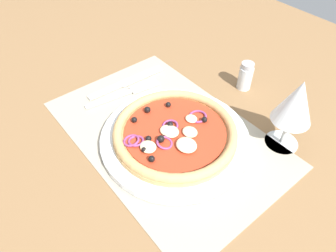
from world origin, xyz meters
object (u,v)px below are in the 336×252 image
pizza (173,133)px  pepper_shaker (247,77)px  knife (127,82)px  fork (127,92)px  wine_glass (296,103)px  plate (173,139)px

pizza → pepper_shaker: 24.33cm
pizza → knife: 21.81cm
fork → wine_glass: size_ratio=1.21×
knife → pepper_shaker: size_ratio=2.99×
knife → wine_glass: 38.24cm
plate → knife: (-21.36, 3.67, -0.42)cm
wine_glass → fork: bearing=-154.3°
fork → knife: knife is taller
plate → fork: (-18.07, 1.39, -0.45)cm
pizza → wine_glass: 22.55cm
wine_glass → plate: bearing=-128.9°
pizza → knife: size_ratio=1.19×
plate → fork: 18.13cm
knife → pepper_shaker: bearing=-40.6°
plate → pepper_shaker: pepper_shaker is taller
pizza → wine_glass: size_ratio=1.60×
pepper_shaker → knife: bearing=-132.6°
fork → pepper_shaker: bearing=-26.3°
pizza → knife: pizza is taller
knife → pizza: bearing=-97.9°
wine_glass → pepper_shaker: size_ratio=2.22×
plate → pepper_shaker: size_ratio=4.30×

